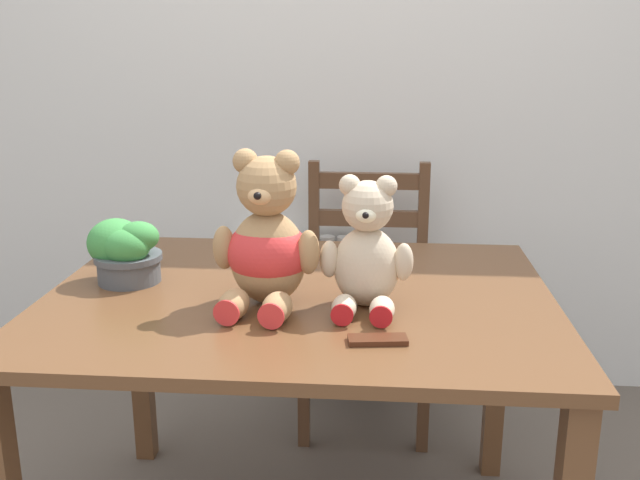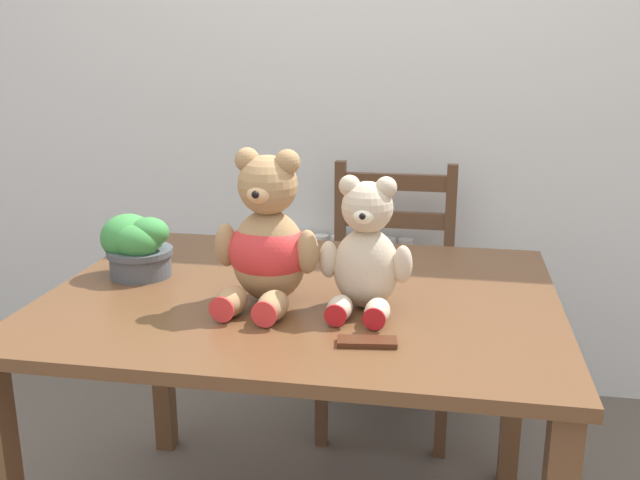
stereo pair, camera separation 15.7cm
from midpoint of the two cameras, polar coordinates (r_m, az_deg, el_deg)
The scene contains 8 objects.
wall_back at distance 2.81m, azimuth -0.81°, elevation 13.91°, with size 8.00×0.04×2.60m, color silver.
radiator at distance 2.96m, azimuth -2.28°, elevation -6.22°, with size 0.61×0.10×0.63m.
dining_table at distance 1.84m, azimuth -4.13°, elevation -7.25°, with size 1.27×0.98×0.77m.
wooden_chair_behind at distance 2.65m, azimuth 2.02°, elevation -4.51°, with size 0.45×0.45×0.95m.
teddy_bear_left at distance 1.69m, azimuth -6.94°, elevation -0.37°, with size 0.26×0.28×0.37m.
teddy_bear_right at distance 1.66m, azimuth 1.05°, elevation -1.00°, with size 0.22×0.22×0.32m.
potted_plant at distance 1.95m, azimuth -17.58°, elevation -0.80°, with size 0.20×0.18×0.17m.
chocolate_bar at distance 1.51m, azimuth 1.65°, elevation -8.05°, with size 0.12×0.05×0.01m, color #472314.
Camera 1 is at (0.19, -1.19, 1.38)m, focal length 40.00 mm.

